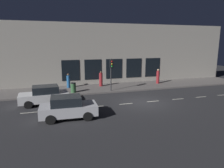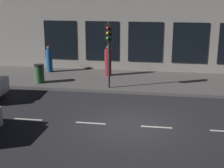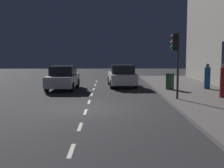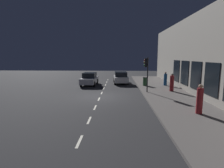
% 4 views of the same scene
% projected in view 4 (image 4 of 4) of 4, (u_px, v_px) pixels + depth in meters
% --- Properties ---
extents(ground_plane, '(60.00, 60.00, 0.00)m').
position_uv_depth(ground_plane, '(100.00, 96.00, 16.40)').
color(ground_plane, '#28282B').
extents(sidewalk, '(4.50, 32.00, 0.15)m').
position_uv_depth(sidewalk, '(169.00, 96.00, 16.17)').
color(sidewalk, '#5B5654').
rests_on(sidewalk, ground).
extents(building_facade, '(0.65, 32.00, 7.49)m').
position_uv_depth(building_facade, '(201.00, 55.00, 15.52)').
color(building_facade, gray).
rests_on(building_facade, ground).
extents(lane_centre_line, '(0.12, 27.20, 0.01)m').
position_uv_depth(lane_centre_line, '(99.00, 99.00, 15.41)').
color(lane_centre_line, beige).
rests_on(lane_centre_line, ground).
extents(traffic_light, '(0.46, 0.32, 3.40)m').
position_uv_depth(traffic_light, '(146.00, 67.00, 17.43)').
color(traffic_light, '#2D2D30').
rests_on(traffic_light, sidewalk).
extents(parked_car_0, '(1.96, 3.93, 1.58)m').
position_uv_depth(parked_car_0, '(89.00, 79.00, 22.92)').
color(parked_car_0, '#B7B7BC').
rests_on(parked_car_0, ground).
extents(parked_car_1, '(2.05, 4.10, 1.58)m').
position_uv_depth(parked_car_1, '(121.00, 78.00, 24.39)').
color(parked_car_1, silver).
rests_on(parked_car_1, ground).
extents(pedestrian_0, '(0.50, 0.50, 1.62)m').
position_uv_depth(pedestrian_0, '(165.00, 79.00, 21.73)').
color(pedestrian_0, '#1E5189').
rests_on(pedestrian_0, sidewalk).
extents(pedestrian_1, '(0.53, 0.53, 1.82)m').
position_uv_depth(pedestrian_1, '(200.00, 100.00, 10.90)').
color(pedestrian_1, maroon).
rests_on(pedestrian_1, sidewalk).
extents(pedestrian_2, '(0.46, 0.46, 1.77)m').
position_uv_depth(pedestrian_2, '(172.00, 83.00, 18.05)').
color(pedestrian_2, maroon).
rests_on(pedestrian_2, sidewalk).
extents(trash_bin, '(0.55, 0.55, 1.01)m').
position_uv_depth(trash_bin, '(145.00, 81.00, 21.58)').
color(trash_bin, '#2D5633').
rests_on(trash_bin, sidewalk).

